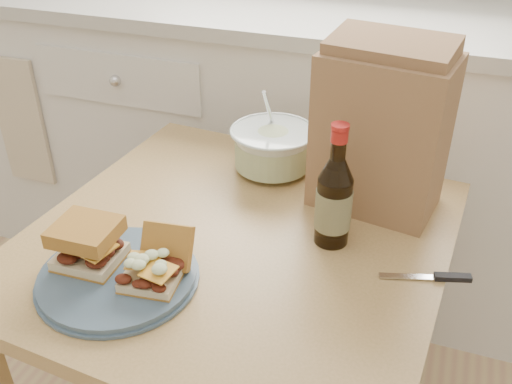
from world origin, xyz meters
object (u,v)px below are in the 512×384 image
(dining_table, at_px, (237,274))
(beer_bottle, at_px, (334,200))
(coleslaw_bowl, at_px, (273,150))
(paper_bag, at_px, (381,133))
(plate, at_px, (118,277))

(dining_table, relative_size, beer_bottle, 3.45)
(coleslaw_bowl, bearing_deg, dining_table, -86.55)
(coleslaw_bowl, relative_size, paper_bag, 0.61)
(plate, bearing_deg, paper_bag, 47.32)
(beer_bottle, bearing_deg, plate, -142.47)
(dining_table, xyz_separation_m, beer_bottle, (0.18, 0.05, 0.20))
(coleslaw_bowl, relative_size, beer_bottle, 0.80)
(dining_table, height_order, beer_bottle, beer_bottle)
(beer_bottle, height_order, paper_bag, paper_bag)
(beer_bottle, bearing_deg, dining_table, -164.15)
(dining_table, bearing_deg, plate, -122.43)
(plate, relative_size, beer_bottle, 1.12)
(dining_table, distance_m, paper_bag, 0.42)
(beer_bottle, relative_size, paper_bag, 0.76)
(dining_table, xyz_separation_m, coleslaw_bowl, (-0.02, 0.28, 0.15))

